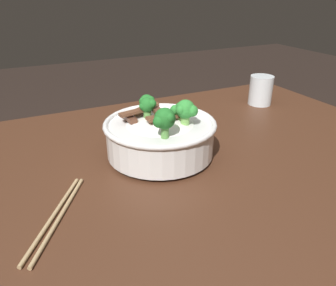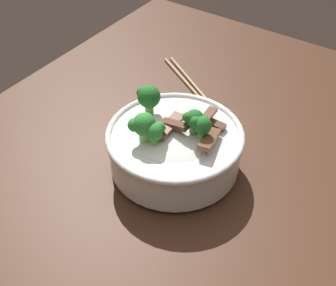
% 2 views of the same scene
% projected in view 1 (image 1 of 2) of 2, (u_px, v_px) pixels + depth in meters
% --- Properties ---
extents(dining_table, '(1.25, 0.86, 0.80)m').
position_uv_depth(dining_table, '(178.00, 199.00, 0.80)').
color(dining_table, '#472819').
rests_on(dining_table, ground).
extents(rice_bowl, '(0.25, 0.25, 0.14)m').
position_uv_depth(rice_bowl, '(160.00, 134.00, 0.74)').
color(rice_bowl, white).
rests_on(rice_bowl, dining_table).
extents(drinking_glass, '(0.08, 0.08, 0.09)m').
position_uv_depth(drinking_glass, '(260.00, 92.00, 1.08)').
color(drinking_glass, white).
rests_on(drinking_glass, dining_table).
extents(chopsticks_pair, '(0.14, 0.21, 0.01)m').
position_uv_depth(chopsticks_pair, '(57.00, 216.00, 0.56)').
color(chopsticks_pair, tan).
rests_on(chopsticks_pair, dining_table).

